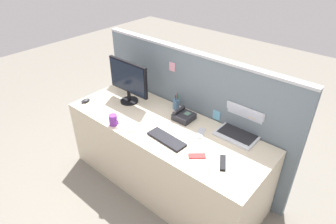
# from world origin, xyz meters

# --- Properties ---
(ground_plane) EXTENTS (10.00, 10.00, 0.00)m
(ground_plane) POSITION_xyz_m (0.00, 0.00, 0.00)
(ground_plane) COLOR slate
(desk) EXTENTS (2.03, 0.75, 0.74)m
(desk) POSITION_xyz_m (0.00, 0.00, 0.37)
(desk) COLOR beige
(desk) RESTS_ON ground_plane
(cubicle_divider) EXTENTS (2.25, 0.07, 1.35)m
(cubicle_divider) POSITION_xyz_m (0.00, 0.41, 0.68)
(cubicle_divider) COLOR slate
(cubicle_divider) RESTS_ON ground_plane
(desktop_monitor) EXTENTS (0.51, 0.19, 0.45)m
(desktop_monitor) POSITION_xyz_m (-0.57, 0.09, 1.00)
(desktop_monitor) COLOR black
(desktop_monitor) RESTS_ON desk
(laptop) EXTENTS (0.36, 0.27, 0.26)m
(laptop) POSITION_xyz_m (0.60, 0.33, 0.81)
(laptop) COLOR silver
(laptop) RESTS_ON desk
(desk_phone) EXTENTS (0.18, 0.17, 0.10)m
(desk_phone) POSITION_xyz_m (0.07, 0.20, 0.78)
(desk_phone) COLOR #232328
(desk_phone) RESTS_ON desk
(keyboard_main) EXTENTS (0.37, 0.15, 0.02)m
(keyboard_main) POSITION_xyz_m (0.17, -0.16, 0.75)
(keyboard_main) COLOR black
(keyboard_main) RESTS_ON desk
(computer_mouse_right_hand) EXTENTS (0.07, 0.10, 0.03)m
(computer_mouse_right_hand) POSITION_xyz_m (-0.92, -0.22, 0.76)
(computer_mouse_right_hand) COLOR #232328
(computer_mouse_right_hand) RESTS_ON desk
(pen_cup) EXTENTS (0.06, 0.06, 0.19)m
(pen_cup) POSITION_xyz_m (-0.11, 0.30, 0.80)
(pen_cup) COLOR #4C7093
(pen_cup) RESTS_ON desk
(cell_phone_silver_slab) EXTENTS (0.11, 0.17, 0.01)m
(cell_phone_silver_slab) POSITION_xyz_m (0.33, 0.11, 0.75)
(cell_phone_silver_slab) COLOR #B7BAC1
(cell_phone_silver_slab) RESTS_ON desk
(cell_phone_red_case) EXTENTS (0.14, 0.14, 0.01)m
(cell_phone_red_case) POSITION_xyz_m (0.49, -0.16, 0.75)
(cell_phone_red_case) COLOR #B22323
(cell_phone_red_case) RESTS_ON desk
(cell_phone_white_slab) EXTENTS (0.16, 0.16, 0.01)m
(cell_phone_white_slab) POSITION_xyz_m (-0.15, -0.24, 0.75)
(cell_phone_white_slab) COLOR silver
(cell_phone_white_slab) RESTS_ON desk
(tv_remote) EXTENTS (0.13, 0.17, 0.02)m
(tv_remote) POSITION_xyz_m (0.70, -0.10, 0.75)
(tv_remote) COLOR black
(tv_remote) RESTS_ON desk
(coffee_mug) EXTENTS (0.12, 0.08, 0.10)m
(coffee_mug) POSITION_xyz_m (-0.36, -0.31, 0.79)
(coffee_mug) COLOR purple
(coffee_mug) RESTS_ON desk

